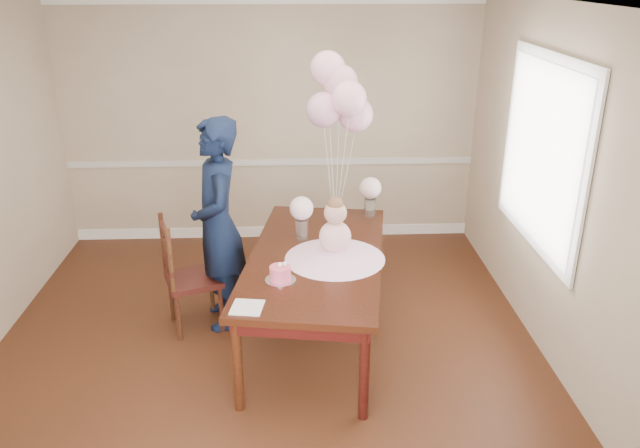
% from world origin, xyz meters
% --- Properties ---
extents(floor, '(4.50, 5.00, 0.00)m').
position_xyz_m(floor, '(0.00, 0.00, 0.00)').
color(floor, '#32170C').
rests_on(floor, ground).
extents(ceiling, '(4.50, 5.00, 0.02)m').
position_xyz_m(ceiling, '(0.00, 0.00, 2.70)').
color(ceiling, white).
rests_on(ceiling, wall_back).
extents(wall_back, '(4.50, 0.02, 2.70)m').
position_xyz_m(wall_back, '(0.00, 2.50, 1.35)').
color(wall_back, tan).
rests_on(wall_back, floor).
extents(wall_right, '(0.02, 5.00, 2.70)m').
position_xyz_m(wall_right, '(2.25, 0.00, 1.35)').
color(wall_right, tan).
rests_on(wall_right, floor).
extents(chair_rail_trim, '(4.50, 0.02, 0.07)m').
position_xyz_m(chair_rail_trim, '(0.00, 2.49, 0.90)').
color(chair_rail_trim, silver).
rests_on(chair_rail_trim, wall_back).
extents(baseboard_trim, '(4.50, 0.02, 0.12)m').
position_xyz_m(baseboard_trim, '(0.00, 2.49, 0.06)').
color(baseboard_trim, white).
rests_on(baseboard_trim, floor).
extents(window_frame, '(0.02, 1.66, 1.56)m').
position_xyz_m(window_frame, '(2.23, 0.50, 1.55)').
color(window_frame, white).
rests_on(window_frame, wall_right).
extents(window_blinds, '(0.01, 1.50, 1.40)m').
position_xyz_m(window_blinds, '(2.21, 0.50, 1.55)').
color(window_blinds, silver).
rests_on(window_blinds, wall_right).
extents(dining_table_top, '(1.35, 2.23, 0.05)m').
position_xyz_m(dining_table_top, '(0.41, 0.30, 0.76)').
color(dining_table_top, black).
rests_on(dining_table_top, table_leg_fl).
extents(table_apron, '(1.23, 2.11, 0.10)m').
position_xyz_m(table_apron, '(0.41, 0.30, 0.68)').
color(table_apron, black).
rests_on(table_apron, table_leg_fl).
extents(table_leg_fl, '(0.08, 0.08, 0.73)m').
position_xyz_m(table_leg_fl, '(-0.17, -0.58, 0.37)').
color(table_leg_fl, black).
rests_on(table_leg_fl, floor).
extents(table_leg_fr, '(0.08, 0.08, 0.73)m').
position_xyz_m(table_leg_fr, '(0.70, -0.71, 0.37)').
color(table_leg_fr, black).
rests_on(table_leg_fr, floor).
extents(table_leg_bl, '(0.08, 0.08, 0.73)m').
position_xyz_m(table_leg_bl, '(0.12, 1.32, 0.37)').
color(table_leg_bl, black).
rests_on(table_leg_bl, floor).
extents(table_leg_br, '(0.08, 0.08, 0.73)m').
position_xyz_m(table_leg_br, '(0.99, 1.19, 0.37)').
color(table_leg_br, black).
rests_on(table_leg_br, floor).
extents(baby_skirt, '(0.91, 0.91, 0.10)m').
position_xyz_m(baby_skirt, '(0.56, 0.23, 0.84)').
color(baby_skirt, '#FFBBE5').
rests_on(baby_skirt, dining_table_top).
extents(baby_torso, '(0.25, 0.25, 0.25)m').
position_xyz_m(baby_torso, '(0.56, 0.23, 0.97)').
color(baby_torso, '#F49AC7').
rests_on(baby_torso, baby_skirt).
extents(baby_head, '(0.18, 0.18, 0.18)m').
position_xyz_m(baby_head, '(0.56, 0.23, 1.17)').
color(baby_head, '#CC988C').
rests_on(baby_head, baby_torso).
extents(baby_hair, '(0.13, 0.13, 0.13)m').
position_xyz_m(baby_hair, '(0.56, 0.23, 1.24)').
color(baby_hair, brown).
rests_on(baby_hair, baby_head).
extents(cake_platter, '(0.26, 0.26, 0.01)m').
position_xyz_m(cake_platter, '(0.13, -0.13, 0.79)').
color(cake_platter, silver).
rests_on(cake_platter, dining_table_top).
extents(birthday_cake, '(0.18, 0.18, 0.10)m').
position_xyz_m(birthday_cake, '(0.13, -0.13, 0.85)').
color(birthday_cake, '#E6486E').
rests_on(birthday_cake, cake_platter).
extents(cake_flower_a, '(0.03, 0.03, 0.03)m').
position_xyz_m(cake_flower_a, '(0.13, -0.13, 0.91)').
color(cake_flower_a, white).
rests_on(cake_flower_a, birthday_cake).
extents(cake_flower_b, '(0.03, 0.03, 0.03)m').
position_xyz_m(cake_flower_b, '(0.17, -0.11, 0.91)').
color(cake_flower_b, white).
rests_on(cake_flower_b, birthday_cake).
extents(rose_vase_near, '(0.12, 0.12, 0.17)m').
position_xyz_m(rose_vase_near, '(0.30, 0.64, 0.87)').
color(rose_vase_near, white).
rests_on(rose_vase_near, dining_table_top).
extents(roses_near, '(0.20, 0.20, 0.20)m').
position_xyz_m(roses_near, '(0.30, 0.64, 1.06)').
color(roses_near, '#F6CED9').
rests_on(roses_near, rose_vase_near).
extents(rose_vase_far, '(0.12, 0.12, 0.17)m').
position_xyz_m(rose_vase_far, '(0.94, 1.12, 0.87)').
color(rose_vase_far, white).
rests_on(rose_vase_far, dining_table_top).
extents(roses_far, '(0.20, 0.20, 0.20)m').
position_xyz_m(roses_far, '(0.94, 1.12, 1.06)').
color(roses_far, '#FFD5DB').
rests_on(roses_far, rose_vase_far).
extents(napkin, '(0.24, 0.24, 0.01)m').
position_xyz_m(napkin, '(-0.08, -0.52, 0.79)').
color(napkin, silver).
rests_on(napkin, dining_table_top).
extents(balloon_weight, '(0.05, 0.05, 0.02)m').
position_xyz_m(balloon_weight, '(0.60, 0.86, 0.80)').
color(balloon_weight, silver).
rests_on(balloon_weight, dining_table_top).
extents(balloon_a, '(0.29, 0.29, 0.29)m').
position_xyz_m(balloon_a, '(0.50, 0.87, 1.83)').
color(balloon_a, '#E19FC1').
rests_on(balloon_a, balloon_ribbon_a).
extents(balloon_b, '(0.29, 0.29, 0.29)m').
position_xyz_m(balloon_b, '(0.70, 0.79, 1.94)').
color(balloon_b, '#FFB4D1').
rests_on(balloon_b, balloon_ribbon_b).
extents(balloon_c, '(0.29, 0.29, 0.29)m').
position_xyz_m(balloon_c, '(0.64, 0.96, 2.04)').
color(balloon_c, '#DD9CB3').
rests_on(balloon_c, balloon_ribbon_c).
extents(balloon_d, '(0.29, 0.29, 0.29)m').
position_xyz_m(balloon_d, '(0.54, 0.99, 2.15)').
color(balloon_d, '#F7AFCD').
rests_on(balloon_d, balloon_ribbon_d).
extents(balloon_e, '(0.29, 0.29, 0.29)m').
position_xyz_m(balloon_e, '(0.77, 0.92, 1.78)').
color(balloon_e, '#EEA9C9').
rests_on(balloon_e, balloon_ribbon_e).
extents(balloon_ribbon_a, '(0.10, 0.02, 0.87)m').
position_xyz_m(balloon_ribbon_a, '(0.55, 0.86, 1.24)').
color(balloon_ribbon_a, white).
rests_on(balloon_ribbon_a, balloon_weight).
extents(balloon_ribbon_b, '(0.10, 0.07, 0.98)m').
position_xyz_m(balloon_ribbon_b, '(0.65, 0.82, 1.29)').
color(balloon_ribbon_b, white).
rests_on(balloon_ribbon_b, balloon_weight).
extents(balloon_ribbon_c, '(0.04, 0.10, 1.08)m').
position_xyz_m(balloon_ribbon_c, '(0.62, 0.91, 1.34)').
color(balloon_ribbon_c, silver).
rests_on(balloon_ribbon_c, balloon_weight).
extents(balloon_ribbon_d, '(0.07, 0.12, 1.19)m').
position_xyz_m(balloon_ribbon_d, '(0.57, 0.93, 1.39)').
color(balloon_ribbon_d, white).
rests_on(balloon_ribbon_d, balloon_weight).
extents(balloon_ribbon_e, '(0.16, 0.05, 0.81)m').
position_xyz_m(balloon_ribbon_e, '(0.69, 0.89, 1.21)').
color(balloon_ribbon_e, white).
rests_on(balloon_ribbon_e, balloon_weight).
extents(dining_chair_seat, '(0.56, 0.56, 0.05)m').
position_xyz_m(dining_chair_seat, '(-0.62, 0.56, 0.45)').
color(dining_chair_seat, '#35110E').
rests_on(dining_chair_seat, chair_leg_fl).
extents(chair_leg_fl, '(0.05, 0.05, 0.43)m').
position_xyz_m(chair_leg_fl, '(-0.73, 0.33, 0.22)').
color(chair_leg_fl, '#37190F').
rests_on(chair_leg_fl, floor).
extents(chair_leg_fr, '(0.05, 0.05, 0.43)m').
position_xyz_m(chair_leg_fr, '(-0.39, 0.45, 0.22)').
color(chair_leg_fr, black).
rests_on(chair_leg_fr, floor).
extents(chair_leg_bl, '(0.05, 0.05, 0.43)m').
position_xyz_m(chair_leg_bl, '(-0.85, 0.67, 0.22)').
color(chair_leg_bl, '#34190E').
rests_on(chair_leg_bl, floor).
extents(chair_leg_br, '(0.05, 0.05, 0.43)m').
position_xyz_m(chair_leg_br, '(-0.51, 0.79, 0.22)').
color(chair_leg_br, '#341C0E').
rests_on(chair_leg_br, floor).
extents(chair_back_post_l, '(0.05, 0.05, 0.56)m').
position_xyz_m(chair_back_post_l, '(-0.75, 0.32, 0.74)').
color(chair_back_post_l, '#3E2210').
rests_on(chair_back_post_l, dining_chair_seat).
extents(chair_back_post_r, '(0.05, 0.05, 0.56)m').
position_xyz_m(chair_back_post_r, '(-0.87, 0.66, 0.74)').
color(chair_back_post_r, '#34170E').
rests_on(chair_back_post_r, dining_chair_seat).
extents(chair_slat_low, '(0.16, 0.39, 0.05)m').
position_xyz_m(chair_slat_low, '(-0.81, 0.49, 0.62)').
color(chair_slat_low, black).
rests_on(chair_slat_low, dining_chair_seat).
extents(chair_slat_mid, '(0.16, 0.39, 0.05)m').
position_xyz_m(chair_slat_mid, '(-0.81, 0.49, 0.78)').
color(chair_slat_mid, '#37180F').
rests_on(chair_slat_mid, dining_chair_seat).
extents(chair_slat_top, '(0.16, 0.39, 0.05)m').
position_xyz_m(chair_slat_top, '(-0.81, 0.49, 0.94)').
color(chair_slat_top, '#3E1811').
rests_on(chair_slat_top, dining_chair_seat).
extents(woman, '(0.57, 0.74, 1.83)m').
position_xyz_m(woman, '(-0.40, 0.64, 0.92)').
color(woman, black).
rests_on(woman, floor).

